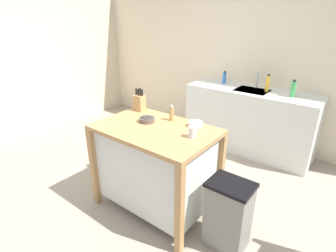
% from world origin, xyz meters
% --- Properties ---
extents(ground_plane, '(6.44, 6.44, 0.00)m').
position_xyz_m(ground_plane, '(0.00, 0.00, 0.00)').
color(ground_plane, gray).
rests_on(ground_plane, ground).
extents(wall_back, '(5.44, 0.10, 2.60)m').
position_xyz_m(wall_back, '(0.00, 2.11, 1.30)').
color(wall_back, beige).
rests_on(wall_back, ground).
extents(wall_left, '(0.10, 2.71, 2.60)m').
position_xyz_m(wall_left, '(-2.72, 0.75, 1.30)').
color(wall_left, beige).
rests_on(wall_left, ground).
extents(kitchen_island, '(1.14, 0.74, 0.90)m').
position_xyz_m(kitchen_island, '(0.16, -0.06, 0.50)').
color(kitchen_island, '#AD7F4C').
rests_on(kitchen_island, ground).
extents(knife_block, '(0.11, 0.09, 0.25)m').
position_xyz_m(knife_block, '(-0.29, 0.21, 0.99)').
color(knife_block, tan).
rests_on(knife_block, kitchen_island).
extents(bowl_stoneware_deep, '(0.15, 0.15, 0.04)m').
position_xyz_m(bowl_stoneware_deep, '(-0.00, 0.00, 0.92)').
color(bowl_stoneware_deep, '#564C47').
rests_on(bowl_stoneware_deep, kitchen_island).
extents(bowl_ceramic_wide, '(0.13, 0.13, 0.05)m').
position_xyz_m(bowl_ceramic_wide, '(0.44, 0.20, 0.92)').
color(bowl_ceramic_wide, silver).
rests_on(bowl_ceramic_wide, kitchen_island).
extents(drinking_cup, '(0.07, 0.07, 0.10)m').
position_xyz_m(drinking_cup, '(0.55, -0.03, 0.94)').
color(drinking_cup, silver).
rests_on(drinking_cup, kitchen_island).
extents(pepper_grinder, '(0.04, 0.04, 0.16)m').
position_xyz_m(pepper_grinder, '(0.17, 0.18, 0.97)').
color(pepper_grinder, tan).
rests_on(pepper_grinder, kitchen_island).
extents(trash_bin, '(0.36, 0.28, 0.63)m').
position_xyz_m(trash_bin, '(0.96, -0.08, 0.32)').
color(trash_bin, slate).
rests_on(trash_bin, ground).
extents(sink_counter, '(1.80, 0.60, 0.91)m').
position_xyz_m(sink_counter, '(0.37, 1.76, 0.46)').
color(sink_counter, silver).
rests_on(sink_counter, ground).
extents(sink_faucet, '(0.02, 0.02, 0.22)m').
position_xyz_m(sink_faucet, '(0.37, 1.90, 1.02)').
color(sink_faucet, '#B7BCC1').
rests_on(sink_faucet, sink_counter).
extents(bottle_spray_cleaner, '(0.05, 0.05, 0.24)m').
position_xyz_m(bottle_spray_cleaner, '(0.56, 1.78, 1.02)').
color(bottle_spray_cleaner, yellow).
rests_on(bottle_spray_cleaner, sink_counter).
extents(bottle_dish_soap, '(0.06, 0.06, 0.18)m').
position_xyz_m(bottle_dish_soap, '(-0.12, 1.87, 0.99)').
color(bottle_dish_soap, blue).
rests_on(bottle_dish_soap, sink_counter).
extents(bottle_hand_soap, '(0.06, 0.06, 0.22)m').
position_xyz_m(bottle_hand_soap, '(0.90, 1.73, 1.01)').
color(bottle_hand_soap, green).
rests_on(bottle_hand_soap, sink_counter).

